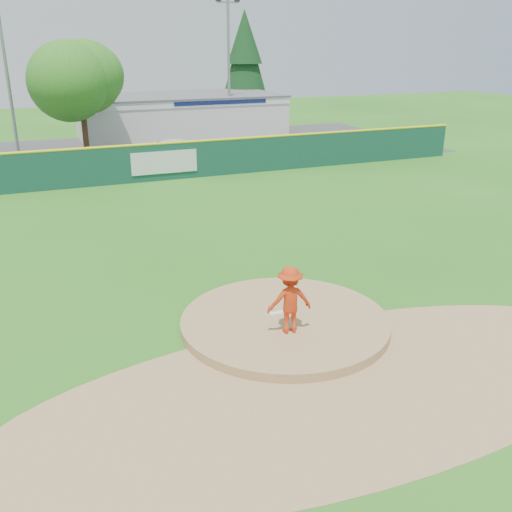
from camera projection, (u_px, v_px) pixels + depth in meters
name	position (u px, v px, depth m)	size (l,w,h in m)	color
ground	(285.00, 326.00, 15.11)	(120.00, 120.00, 0.00)	#286B19
pitchers_mound	(285.00, 326.00, 15.11)	(5.50, 5.50, 0.50)	#9E774C
pitching_rubber	(280.00, 312.00, 15.28)	(0.60, 0.15, 0.04)	white
infield_dirt_arc	(343.00, 385.00, 12.51)	(15.40, 15.40, 0.01)	#9E774C
parking_lot	(115.00, 154.00, 38.47)	(44.00, 16.00, 0.02)	#38383A
pitcher	(290.00, 300.00, 14.03)	(1.12, 0.64, 1.73)	red
van	(181.00, 151.00, 35.38)	(2.42, 5.24, 1.46)	white
pool_building_grp	(180.00, 116.00, 44.35)	(15.20, 8.20, 3.31)	silver
fence_banners	(32.00, 172.00, 28.31)	(17.02, 0.04, 1.20)	#58120C
outfield_fence	(141.00, 162.00, 30.30)	(40.00, 0.14, 2.07)	#133E32
deciduous_tree	(80.00, 87.00, 34.43)	(5.60, 5.60, 7.36)	#382314
conifer_tree	(245.00, 61.00, 48.96)	(4.40, 4.40, 9.50)	#382314
light_pole_left	(5.00, 60.00, 34.20)	(1.75, 0.25, 11.00)	gray
light_pole_right	(229.00, 65.00, 41.47)	(1.75, 0.25, 10.00)	gray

